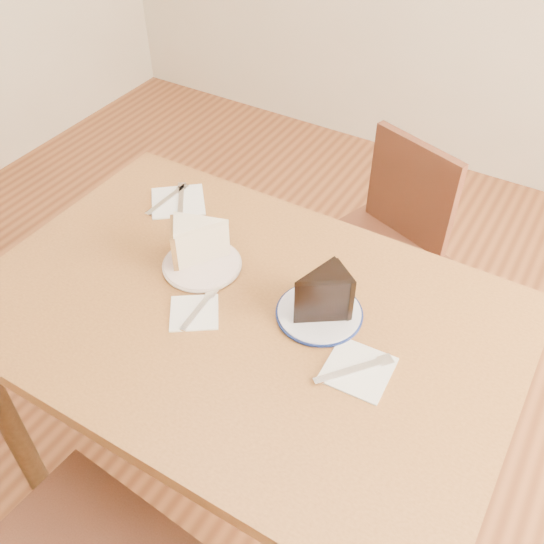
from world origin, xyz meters
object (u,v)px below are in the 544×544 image
Objects in this scene: chair_far at (379,248)px; chocolate_cake at (318,298)px; carrot_cake at (203,241)px; plate_navy at (319,313)px; table at (243,339)px; plate_cream at (202,265)px.

chocolate_cake reaches higher than chair_far.
plate_navy is at bearing 49.46° from carrot_cake.
carrot_cake is at bearing 29.61° from chocolate_cake.
table is 1.54× the size of chair_far.
chair_far reaches higher than table.
chocolate_cake reaches higher than carrot_cake.
chocolate_cake is at bearing -2.14° from plate_cream.
table is at bearing -154.41° from plate_navy.
table is 9.61× the size of carrot_cake.
plate_cream is 0.98× the size of plate_navy.
plate_navy reaches higher than table.
plate_cream is at bearing -15.96° from carrot_cake.
chair_far is 0.75m from plate_cream.
plate_navy is 1.47× the size of carrot_cake.
chocolate_cake reaches higher than plate_navy.
chocolate_cake is (0.09, -0.65, 0.38)m from chair_far.
plate_cream is (-0.16, 0.07, 0.10)m from table.
table is 0.25m from carrot_cake.
chair_far is 6.24× the size of carrot_cake.
carrot_cake is at bearing 111.04° from plate_cream.
plate_cream is 1.44× the size of carrot_cake.
chocolate_cake is (0.00, -0.01, 0.06)m from plate_navy.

